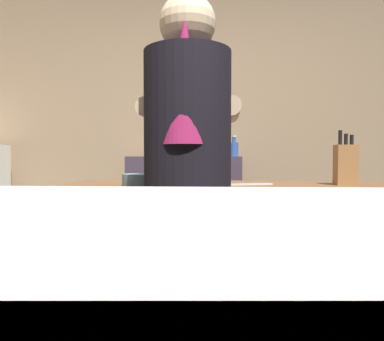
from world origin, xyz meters
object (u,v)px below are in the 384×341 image
Objects in this scene: chefs_knife at (249,184)px; bottle_soy at (165,149)px; knife_block at (346,164)px; mixing_bowl at (143,180)px; bartender at (187,180)px; bottle_vinegar at (234,148)px.

chefs_knife is 1.40× the size of bottle_soy.
chefs_knife is at bearing -176.52° from knife_block.
knife_block is at bearing 3.93° from mixing_bowl.
mixing_bowl is at bearing -87.19° from bottle_soy.
bartender is at bearing -150.20° from knife_block.
bottle_vinegar is at bearing 67.85° from mixing_bowl.
chefs_knife is 1.26m from bottle_vinegar.
knife_block is 1.01m from mixing_bowl.
bottle_soy is at bearing 169.57° from bottle_vinegar.
mixing_bowl is 0.53m from chefs_knife.
bottle_soy is at bearing 92.81° from mixing_bowl.
bottle_soy is at bearing 12.23° from bartender.
bottle_vinegar is at bearing 111.70° from knife_block.
bartender is at bearing -79.89° from bottle_soy.
chefs_knife is at bearing -32.50° from bartender.
knife_block reaches higher than chefs_knife.
bottle_vinegar reaches higher than knife_block.
mixing_bowl is 1.18× the size of bottle_vinegar.
bottle_soy is at bearing 98.49° from chefs_knife.
bottle_soy reaches higher than mixing_bowl.
bottle_vinegar reaches higher than bottle_soy.
mixing_bowl is 1.19× the size of bottle_soy.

